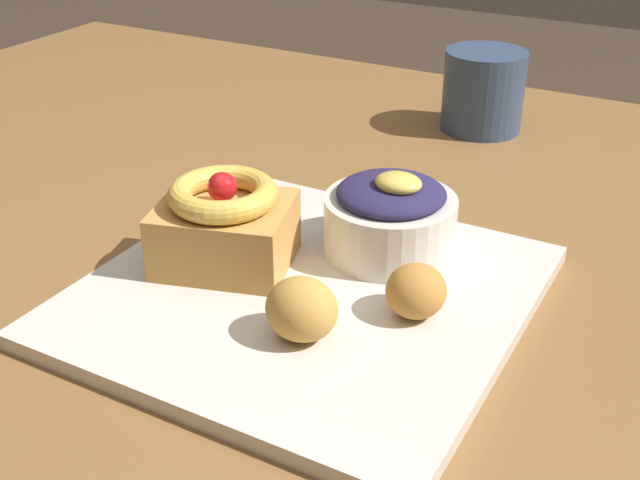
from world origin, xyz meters
TOP-DOWN VIEW (x-y plane):
  - dining_table at (0.00, 0.00)m, footprint 1.54×0.96m
  - front_plate at (-0.06, -0.08)m, footprint 0.29×0.29m
  - cake_slice at (-0.12, -0.08)m, footprint 0.11×0.10m
  - berry_ramekin at (-0.03, -0.01)m, footprint 0.10×0.10m
  - fritter_front at (-0.03, -0.13)m, footprint 0.05×0.04m
  - fritter_middle at (0.03, -0.08)m, footprint 0.04×0.04m
  - coffee_mug at (-0.06, 0.31)m, footprint 0.09×0.09m

SIDE VIEW (x-z plane):
  - dining_table at x=0.00m, z-range 0.28..1.01m
  - front_plate at x=-0.06m, z-range 0.73..0.74m
  - fritter_middle at x=0.03m, z-range 0.74..0.78m
  - fritter_front at x=-0.03m, z-range 0.74..0.78m
  - berry_ramekin at x=-0.03m, z-range 0.74..0.80m
  - coffee_mug at x=-0.06m, z-range 0.73..0.82m
  - cake_slice at x=-0.12m, z-range 0.74..0.81m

